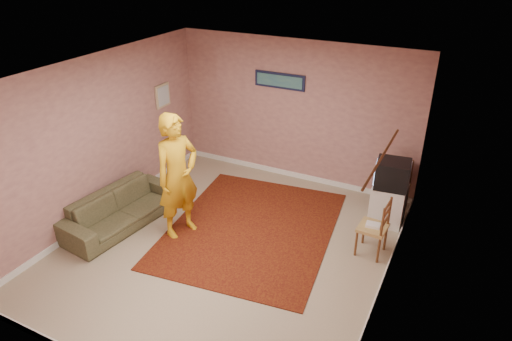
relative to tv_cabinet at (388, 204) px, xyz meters
The scene contains 25 objects.
ground 2.62m from the tv_cabinet, 138.60° to the right, with size 5.00×5.00×0.00m, color tan.
wall_back 2.32m from the tv_cabinet, 158.18° to the left, with size 4.50×0.02×2.60m, color tan.
wall_front 4.75m from the tv_cabinet, 114.81° to the right, with size 4.50×0.02×2.60m, color tan.
wall_left 4.64m from the tv_cabinet, 157.74° to the right, with size 0.02×5.00×2.60m, color tan.
wall_right 2.00m from the tv_cabinet, 80.10° to the right, with size 0.02×5.00×2.60m, color tan.
ceiling 3.46m from the tv_cabinet, 138.60° to the right, with size 4.50×5.00×0.02m, color white.
baseboard_back 2.11m from the tv_cabinet, 158.43° to the left, with size 4.50×0.02×0.10m, color silver.
baseboard_left 4.54m from the tv_cabinet, 157.69° to the right, with size 0.02×5.00×0.10m, color silver.
baseboard_right 1.76m from the tv_cabinet, 80.42° to the right, with size 0.02×5.00×0.10m, color silver.
window 2.87m from the tv_cabinet, 83.60° to the right, with size 0.01×1.10×1.50m, color black.
curtain_sheer 2.93m from the tv_cabinet, 84.23° to the right, with size 0.01×0.75×2.10m, color white.
curtain_floral 2.28m from the tv_cabinet, 82.70° to the right, with size 0.01×0.35×2.10m, color beige.
curtain_rod 3.30m from the tv_cabinet, 84.55° to the right, with size 0.02×0.02×1.40m, color brown.
picture_back 2.82m from the tv_cabinet, 161.63° to the left, with size 0.95×0.04×0.28m.
picture_left 4.34m from the tv_cabinet, behind, with size 0.04×0.38×0.42m.
area_rug 2.19m from the tv_cabinet, 148.10° to the right, with size 2.44×3.05×0.02m, color #320509.
tv_cabinet is the anchor object (origin of this frame).
crt_tv 0.54m from the tv_cabinet, behind, with size 0.55×0.50×0.43m.
chair_a 0.53m from the tv_cabinet, 88.15° to the left, with size 0.44×0.43×0.47m.
dvd_player 0.50m from the tv_cabinet, 88.15° to the left, with size 0.32×0.23×0.05m, color #A3A3A7.
blue_throw 0.61m from the tv_cabinet, 88.15° to the left, with size 0.39×0.05×0.41m, color #8EA7E8.
chair_b 0.95m from the tv_cabinet, 91.91° to the right, with size 0.41×0.42×0.48m.
game_console 0.93m from the tv_cabinet, 91.91° to the right, with size 0.20×0.14×0.04m, color white.
sofa 4.23m from the tv_cabinet, 152.51° to the right, with size 1.92×0.75×0.56m, color brown.
person 3.32m from the tv_cabinet, 148.60° to the right, with size 0.71×0.46×1.94m, color #CB9213.
Camera 1 is at (2.85, -4.76, 4.08)m, focal length 32.00 mm.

